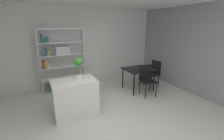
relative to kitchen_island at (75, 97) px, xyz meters
The scene contains 9 objects.
ground_plane 1.08m from the kitchen_island, 54.32° to the right, with size 8.64×8.64×0.00m, color beige.
back_partition 2.33m from the kitchen_island, 74.28° to the left, with size 6.29×0.06×2.75m, color silver.
right_partition_gray 3.89m from the kitchen_island, 12.27° to the right, with size 0.06×5.77×2.75m, color gray.
kitchen_island is the anchor object (origin of this frame).
potted_plant_on_island 0.79m from the kitchen_island, 23.79° to the left, with size 0.21×0.21×0.53m.
open_bookshelf 1.78m from the kitchen_island, 92.70° to the left, with size 1.41×0.32×2.04m.
dining_table 2.34m from the kitchen_island, 13.15° to the left, with size 0.92×0.81×0.74m.
dining_chair_window_side 3.00m from the kitchen_island, 10.37° to the left, with size 0.48×0.46×0.94m.
dining_chair_near 2.29m from the kitchen_island, ahead, with size 0.49×0.49×0.96m.
Camera 1 is at (-1.27, -2.62, 2.14)m, focal length 24.24 mm.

